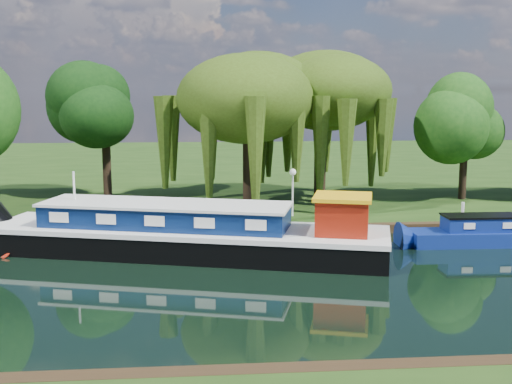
{
  "coord_description": "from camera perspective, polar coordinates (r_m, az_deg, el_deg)",
  "views": [
    {
      "loc": [
        -4.28,
        -22.84,
        7.15
      ],
      "look_at": [
        -1.99,
        4.19,
        2.8
      ],
      "focal_mm": 45.0,
      "sensor_mm": 36.0,
      "label": 1
    }
  ],
  "objects": [
    {
      "name": "ground",
      "position": [
        24.32,
        5.57,
        -8.03
      ],
      "size": [
        120.0,
        120.0,
        0.0
      ],
      "primitive_type": "plane",
      "color": "black"
    },
    {
      "name": "far_bank",
      "position": [
        57.43,
        -0.53,
        2.19
      ],
      "size": [
        120.0,
        52.0,
        0.45
      ],
      "primitive_type": "cube",
      "color": "#17330E",
      "rests_on": "ground"
    },
    {
      "name": "dutch_barge",
      "position": [
        28.2,
        -5.88,
        -3.72
      ],
      "size": [
        17.86,
        8.42,
        3.68
      ],
      "rotation": [
        0.0,
        0.0,
        -0.27
      ],
      "color": "black",
      "rests_on": "ground"
    },
    {
      "name": "red_dinghy",
      "position": [
        30.53,
        -19.82,
        -4.99
      ],
      "size": [
        3.39,
        2.84,
        0.6
      ],
      "primitive_type": "imported",
      "rotation": [
        0.0,
        0.0,
        1.86
      ],
      "color": "maroon",
      "rests_on": "ground"
    },
    {
      "name": "willow_left",
      "position": [
        36.64,
        -0.64,
        8.11
      ],
      "size": [
        6.96,
        6.96,
        8.34
      ],
      "color": "black",
      "rests_on": "far_bank"
    },
    {
      "name": "willow_right",
      "position": [
        38.31,
        5.8,
        7.94
      ],
      "size": [
        6.69,
        6.69,
        8.15
      ],
      "color": "black",
      "rests_on": "far_bank"
    },
    {
      "name": "tree_far_mid",
      "position": [
        41.61,
        -13.29,
        6.97
      ],
      "size": [
        4.71,
        4.71,
        7.71
      ],
      "color": "black",
      "rests_on": "far_bank"
    },
    {
      "name": "tree_far_right",
      "position": [
        41.24,
        18.12,
        5.69
      ],
      "size": [
        4.04,
        4.04,
        6.61
      ],
      "color": "black",
      "rests_on": "far_bank"
    },
    {
      "name": "lamppost",
      "position": [
        34.02,
        3.29,
        1.1
      ],
      "size": [
        0.36,
        0.36,
        2.56
      ],
      "color": "silver",
      "rests_on": "far_bank"
    },
    {
      "name": "mooring_posts",
      "position": [
        32.08,
        2.02,
        -2.04
      ],
      "size": [
        19.16,
        0.16,
        1.0
      ],
      "color": "silver",
      "rests_on": "far_bank"
    }
  ]
}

